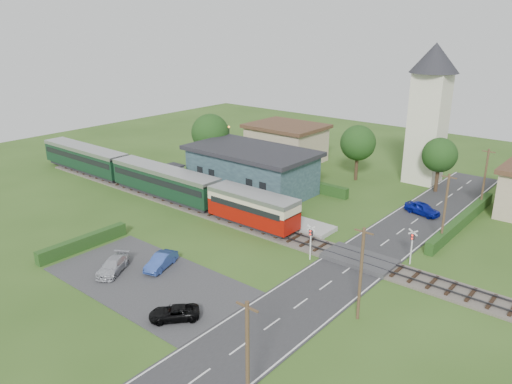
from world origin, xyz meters
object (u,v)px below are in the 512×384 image
Objects in this scene: church_tower at (430,104)px; train at (147,176)px; house_west at (286,142)px; car_park_blue at (161,261)px; pedestrian_far at (193,183)px; car_park_dark at (174,313)px; pedestrian_near at (275,207)px; crossing_signal_far at (412,242)px; station_building at (251,169)px; car_on_road at (422,208)px; car_park_silver at (113,266)px; equipment_hut at (173,175)px; crossing_signal_near at (311,237)px.

train is at bearing -132.74° from church_tower.
house_west reaches higher than train.
pedestrian_far is at bearing 110.18° from car_park_blue.
car_park_dark is 2.07× the size of pedestrian_near.
crossing_signal_far is 0.89× the size of car_park_blue.
station_building is 20.60m from car_on_road.
pedestrian_far is (-24.29, -11.05, 0.66)m from car_on_road.
pedestrian_near is (13.14, -19.71, -1.48)m from house_west.
car_park_dark is at bearing -38.00° from car_park_silver.
house_west is at bearing -21.82° from pedestrian_far.
church_tower is 15.74m from car_on_road.
church_tower reaches higher than pedestrian_far.
church_tower is at bearing 44.75° from equipment_hut.
equipment_hut is 31.61m from crossing_signal_far.
car_on_road is at bearing 34.20° from car_park_silver.
equipment_hut reaches higher than pedestrian_far.
car_park_silver is (-11.34, -12.61, -1.48)m from crossing_signal_near.
pedestrian_far is at bearing 174.72° from car_park_dark.
car_park_blue reaches higher than car_park_silver.
equipment_hut is 9.92m from station_building.
car_park_dark is at bearing -51.81° from car_park_blue.
station_building is 0.91× the size of church_tower.
car_park_dark is (23.35, -16.45, -1.60)m from train.
station_building is 19.98m from crossing_signal_near.
station_building is at bearing -61.87° from pedestrian_far.
car_park_blue is at bearing 167.48° from car_on_road.
car_park_blue is at bearing -164.96° from pedestrian_far.
pedestrian_near is (-6.86, -22.71, -8.92)m from church_tower.
crossing_signal_near is 0.89× the size of car_park_blue.
station_building reaches higher than crossing_signal_far.
car_park_blue is (15.58, -15.15, -1.06)m from equipment_hut.
house_west is 35.26m from crossing_signal_far.
train reaches higher than car_park_dark.
train is (-9.03, -8.99, -0.52)m from station_building.
house_west is 5.82× the size of pedestrian_far.
church_tower is 43.27m from car_park_silver.
church_tower is 4.76× the size of car_park_blue.
train is 5.68m from pedestrian_far.
house_west reaches higher than pedestrian_near.
car_on_road is at bearing 15.29° from station_building.
train is 13.18× the size of crossing_signal_near.
church_tower is (15.00, 17.01, 7.53)m from station_building.
pedestrian_near is (16.14, 0.09, -0.44)m from equipment_hut.
station_building reaches higher than car_park_blue.
church_tower is 43.53m from car_park_dark.
house_west is 33.22m from crossing_signal_near.
crossing_signal_near is (16.40, -11.40, -0.55)m from station_building.
crossing_signal_far is at bearing -1.46° from equipment_hut.
pedestrian_far reaches higher than pedestrian_near.
train reaches higher than crossing_signal_far.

